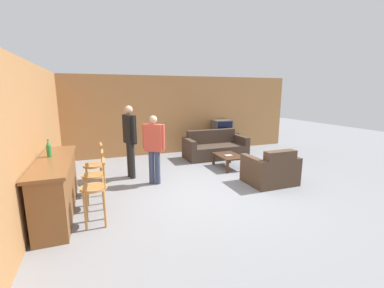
{
  "coord_description": "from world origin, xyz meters",
  "views": [
    {
      "loc": [
        -2.26,
        -4.69,
        2.09
      ],
      "look_at": [
        -0.11,
        0.96,
        0.85
      ],
      "focal_mm": 24.0,
      "sensor_mm": 36.0,
      "label": 1
    }
  ],
  "objects_px": {
    "bar_chair_mid": "(95,179)",
    "coffee_table": "(229,157)",
    "couch_far": "(215,148)",
    "person_by_counter": "(154,146)",
    "bar_chair_near": "(95,192)",
    "bar_chair_far": "(95,168)",
    "tv": "(222,127)",
    "person_by_window": "(130,137)",
    "book_on_table": "(228,156)",
    "armchair_near": "(271,171)",
    "tv_unit": "(221,142)",
    "bottle": "(49,149)"
  },
  "relations": [
    {
      "from": "armchair_near",
      "to": "coffee_table",
      "type": "bearing_deg",
      "value": 101.56
    },
    {
      "from": "tv",
      "to": "person_by_window",
      "type": "distance_m",
      "value": 3.92
    },
    {
      "from": "bar_chair_far",
      "to": "armchair_near",
      "type": "height_order",
      "value": "bar_chair_far"
    },
    {
      "from": "couch_far",
      "to": "book_on_table",
      "type": "xyz_separation_m",
      "value": [
        -0.22,
        -1.31,
        0.08
      ]
    },
    {
      "from": "bar_chair_mid",
      "to": "person_by_counter",
      "type": "distance_m",
      "value": 1.58
    },
    {
      "from": "person_by_counter",
      "to": "bar_chair_near",
      "type": "bearing_deg",
      "value": -130.21
    },
    {
      "from": "bar_chair_near",
      "to": "bottle",
      "type": "relative_size",
      "value": 3.47
    },
    {
      "from": "bar_chair_mid",
      "to": "bar_chair_far",
      "type": "height_order",
      "value": "same"
    },
    {
      "from": "couch_far",
      "to": "book_on_table",
      "type": "relative_size",
      "value": 9.37
    },
    {
      "from": "tv_unit",
      "to": "coffee_table",
      "type": "bearing_deg",
      "value": -111.8
    },
    {
      "from": "bar_chair_far",
      "to": "couch_far",
      "type": "xyz_separation_m",
      "value": [
        3.63,
        1.9,
        -0.26
      ]
    },
    {
      "from": "tv_unit",
      "to": "tv",
      "type": "height_order",
      "value": "tv"
    },
    {
      "from": "coffee_table",
      "to": "bottle",
      "type": "relative_size",
      "value": 3.0
    },
    {
      "from": "coffee_table",
      "to": "bar_chair_far",
      "type": "bearing_deg",
      "value": -168.76
    },
    {
      "from": "bar_chair_far",
      "to": "bottle",
      "type": "relative_size",
      "value": 3.47
    },
    {
      "from": "person_by_window",
      "to": "book_on_table",
      "type": "bearing_deg",
      "value": -4.98
    },
    {
      "from": "bar_chair_mid",
      "to": "person_by_window",
      "type": "height_order",
      "value": "person_by_window"
    },
    {
      "from": "tv_unit",
      "to": "tv",
      "type": "distance_m",
      "value": 0.55
    },
    {
      "from": "armchair_near",
      "to": "bottle",
      "type": "height_order",
      "value": "bottle"
    },
    {
      "from": "bottle",
      "to": "person_by_counter",
      "type": "height_order",
      "value": "person_by_counter"
    },
    {
      "from": "bar_chair_near",
      "to": "bar_chair_far",
      "type": "distance_m",
      "value": 1.32
    },
    {
      "from": "bar_chair_far",
      "to": "person_by_window",
      "type": "distance_m",
      "value": 1.25
    },
    {
      "from": "couch_far",
      "to": "book_on_table",
      "type": "distance_m",
      "value": 1.33
    },
    {
      "from": "bar_chair_far",
      "to": "tv_unit",
      "type": "height_order",
      "value": "bar_chair_far"
    },
    {
      "from": "bar_chair_near",
      "to": "couch_far",
      "type": "distance_m",
      "value": 4.86
    },
    {
      "from": "couch_far",
      "to": "tv_unit",
      "type": "relative_size",
      "value": 1.73
    },
    {
      "from": "couch_far",
      "to": "bar_chair_far",
      "type": "bearing_deg",
      "value": -152.43
    },
    {
      "from": "tv_unit",
      "to": "bottle",
      "type": "relative_size",
      "value": 3.77
    },
    {
      "from": "couch_far",
      "to": "coffee_table",
      "type": "distance_m",
      "value": 1.21
    },
    {
      "from": "book_on_table",
      "to": "armchair_near",
      "type": "bearing_deg",
      "value": -74.81
    },
    {
      "from": "tv_unit",
      "to": "person_by_window",
      "type": "relative_size",
      "value": 0.65
    },
    {
      "from": "armchair_near",
      "to": "bar_chair_mid",
      "type": "bearing_deg",
      "value": 178.75
    },
    {
      "from": "book_on_table",
      "to": "person_by_window",
      "type": "height_order",
      "value": "person_by_window"
    },
    {
      "from": "bar_chair_near",
      "to": "person_by_counter",
      "type": "bearing_deg",
      "value": 49.79
    },
    {
      "from": "bar_chair_near",
      "to": "book_on_table",
      "type": "xyz_separation_m",
      "value": [
        3.41,
        1.91,
        -0.18
      ]
    },
    {
      "from": "bar_chair_near",
      "to": "coffee_table",
      "type": "bearing_deg",
      "value": 30.07
    },
    {
      "from": "coffee_table",
      "to": "bottle",
      "type": "xyz_separation_m",
      "value": [
        -4.19,
        -1.17,
        0.8
      ]
    },
    {
      "from": "bar_chair_mid",
      "to": "couch_far",
      "type": "relative_size",
      "value": 0.53
    },
    {
      "from": "bar_chair_far",
      "to": "armchair_near",
      "type": "xyz_separation_m",
      "value": [
        3.78,
        -0.76,
        -0.25
      ]
    },
    {
      "from": "bar_chair_far",
      "to": "bottle",
      "type": "xyz_separation_m",
      "value": [
        -0.71,
        -0.48,
        0.56
      ]
    },
    {
      "from": "bar_chair_mid",
      "to": "coffee_table",
      "type": "height_order",
      "value": "bar_chair_mid"
    },
    {
      "from": "tv",
      "to": "person_by_counter",
      "type": "distance_m",
      "value": 3.9
    },
    {
      "from": "bar_chair_mid",
      "to": "tv_unit",
      "type": "height_order",
      "value": "bar_chair_mid"
    },
    {
      "from": "couch_far",
      "to": "person_by_counter",
      "type": "height_order",
      "value": "person_by_counter"
    },
    {
      "from": "coffee_table",
      "to": "book_on_table",
      "type": "height_order",
      "value": "book_on_table"
    },
    {
      "from": "couch_far",
      "to": "tv",
      "type": "relative_size",
      "value": 3.12
    },
    {
      "from": "bar_chair_mid",
      "to": "tv",
      "type": "xyz_separation_m",
      "value": [
        4.28,
        3.35,
        0.31
      ]
    },
    {
      "from": "couch_far",
      "to": "coffee_table",
      "type": "xyz_separation_m",
      "value": [
        -0.15,
        -1.2,
        0.01
      ]
    },
    {
      "from": "person_by_window",
      "to": "coffee_table",
      "type": "bearing_deg",
      "value": -2.65
    },
    {
      "from": "bar_chair_near",
      "to": "tv",
      "type": "xyz_separation_m",
      "value": [
        4.28,
        4.0,
        0.31
      ]
    }
  ]
}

